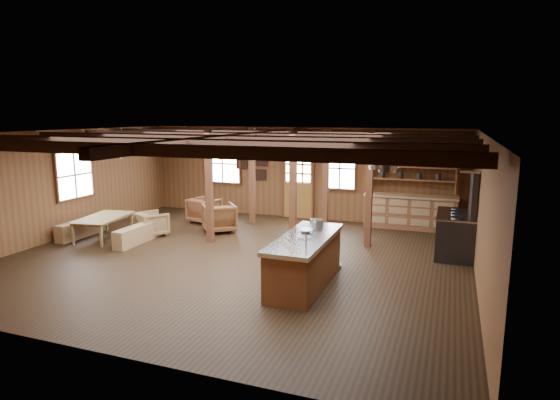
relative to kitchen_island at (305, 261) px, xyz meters
name	(u,v)px	position (x,y,z in m)	size (l,w,h in m)	color
room	(235,197)	(-1.94, 1.08, 0.92)	(10.04, 9.04, 2.84)	black
ceiling_joists	(238,138)	(-1.94, 1.26, 2.20)	(9.80, 8.82, 0.18)	black
timber_posts	(289,185)	(-1.42, 3.16, 0.92)	(3.95, 2.35, 2.80)	#482314
back_door	(298,190)	(-1.94, 5.53, 0.40)	(1.02, 0.08, 2.15)	brown
window_back_left	(223,164)	(-4.54, 5.54, 1.12)	(1.32, 0.06, 1.32)	white
window_back_right	(340,168)	(-0.64, 5.54, 1.12)	(1.02, 0.06, 1.32)	white
window_left	(74,175)	(-6.90, 1.58, 1.12)	(0.14, 1.24, 1.32)	white
notice_boards	(254,164)	(-3.44, 5.53, 1.16)	(1.08, 0.03, 0.90)	silver
back_counter	(410,208)	(1.46, 5.28, 0.12)	(2.55, 0.60, 2.45)	brown
pendant_lamps	(172,152)	(-4.19, 2.08, 1.77)	(1.86, 2.36, 0.66)	#2C2C2F
pot_rack	(391,161)	(1.33, 1.41, 1.78)	(0.39, 3.00, 0.45)	#2C2C2F
kitchen_island	(305,261)	(0.00, 0.00, 0.00)	(0.88, 2.50, 1.20)	brown
step_stool	(328,260)	(0.18, 1.07, -0.28)	(0.45, 0.32, 0.40)	#946843
commercial_range	(458,227)	(2.70, 3.03, 0.18)	(0.85, 1.65, 2.04)	#2C2C2F
dining_table	(105,228)	(-5.84, 1.39, -0.19)	(1.66, 0.93, 0.58)	olive
bench_wall	(82,228)	(-6.59, 1.39, -0.26)	(0.30, 1.62, 0.45)	#946843
bench_aisle	(138,234)	(-4.81, 1.39, -0.25)	(0.31, 1.63, 0.45)	#946843
armchair_a	(219,218)	(-3.42, 3.09, -0.09)	(0.83, 0.85, 0.78)	brown
armchair_b	(204,210)	(-4.37, 3.96, -0.11)	(0.78, 0.81, 0.73)	brown
armchair_c	(152,224)	(-4.88, 2.08, -0.15)	(0.69, 0.71, 0.65)	brown
counter_pot	(316,223)	(-0.01, 0.80, 0.54)	(0.26, 0.26, 0.16)	#B4B7BB
bowl	(305,231)	(-0.09, 0.30, 0.50)	(0.28, 0.28, 0.07)	silver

